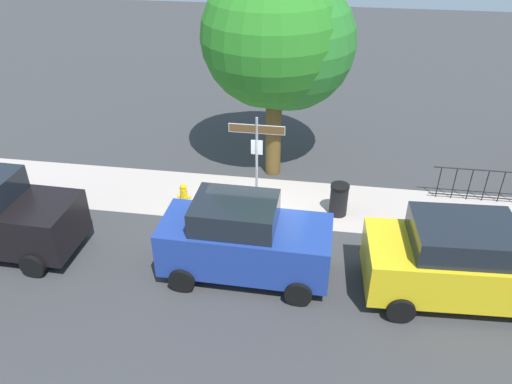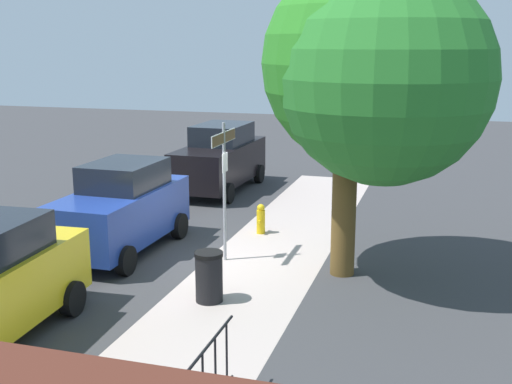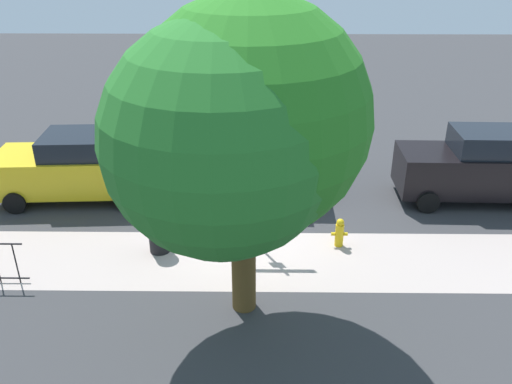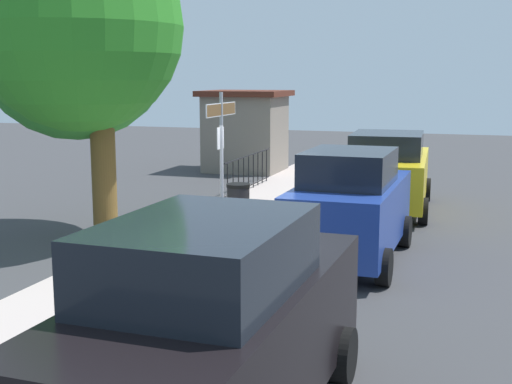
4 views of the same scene
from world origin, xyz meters
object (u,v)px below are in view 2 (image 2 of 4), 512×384
object	(u,v)px
shade_tree	(378,76)
fire_hydrant	(261,219)
car_blue	(122,208)
street_sign	(224,165)
car_black	(220,158)
trash_bin	(209,277)

from	to	relation	value
shade_tree	fire_hydrant	world-z (taller)	shade_tree
shade_tree	car_blue	world-z (taller)	shade_tree
street_sign	car_black	world-z (taller)	street_sign
street_sign	shade_tree	xyz separation A→B (m)	(0.25, 3.29, 2.00)
street_sign	shade_tree	world-z (taller)	shade_tree
car_black	fire_hydrant	world-z (taller)	car_black
fire_hydrant	trash_bin	world-z (taller)	trash_bin
car_blue	fire_hydrant	xyz separation A→B (m)	(-2.31, 2.73, -0.66)
shade_tree	trash_bin	bearing A→B (deg)	-53.08
car_blue	fire_hydrant	distance (m)	3.63
car_black	car_blue	world-z (taller)	car_black
trash_bin	car_blue	bearing A→B (deg)	-126.97
street_sign	trash_bin	size ratio (longest dim) A/B	3.20
shade_tree	fire_hydrant	bearing A→B (deg)	-128.76
shade_tree	car_black	world-z (taller)	shade_tree
shade_tree	fire_hydrant	distance (m)	5.50
car_black	trash_bin	world-z (taller)	car_black
fire_hydrant	car_black	bearing A→B (deg)	-148.76
car_black	street_sign	bearing A→B (deg)	21.83
shade_tree	trash_bin	distance (m)	5.09
car_blue	trash_bin	bearing A→B (deg)	53.93
trash_bin	fire_hydrant	bearing A→B (deg)	-176.26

